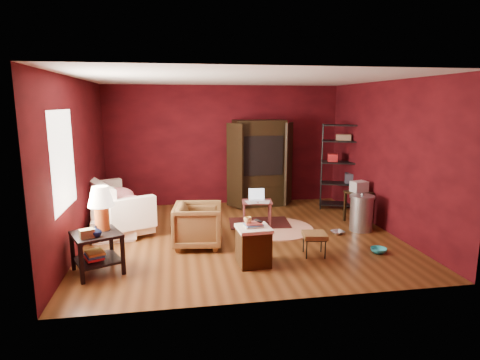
% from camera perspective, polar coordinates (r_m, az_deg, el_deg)
% --- Properties ---
extents(room, '(5.54, 5.04, 2.84)m').
position_cam_1_polar(room, '(7.08, -0.03, 2.87)').
color(room, brown).
rests_on(room, ground).
extents(sofa, '(0.79, 1.99, 0.76)m').
position_cam_1_polar(sofa, '(8.16, -17.45, -3.90)').
color(sofa, white).
rests_on(sofa, ground).
extents(armchair, '(0.83, 0.87, 0.81)m').
position_cam_1_polar(armchair, '(6.81, -5.94, -6.12)').
color(armchair, black).
rests_on(armchair, ground).
extents(pet_bowl_steel, '(0.25, 0.11, 0.24)m').
position_cam_1_polar(pet_bowl_steel, '(7.68, 13.73, -6.61)').
color(pet_bowl_steel, '#ADAFB4').
rests_on(pet_bowl_steel, ground).
extents(pet_bowl_turquoise, '(0.27, 0.18, 0.26)m').
position_cam_1_polar(pet_bowl_turquoise, '(6.94, 19.15, -8.76)').
color(pet_bowl_turquoise, '#29B2C0').
rests_on(pet_bowl_turquoise, ground).
extents(vase, '(0.20, 0.20, 0.15)m').
position_cam_1_polar(vase, '(5.87, -19.77, -6.90)').
color(vase, '#0B163A').
rests_on(vase, side_table).
extents(mug, '(0.14, 0.12, 0.12)m').
position_cam_1_polar(mug, '(5.91, 1.11, -5.59)').
color(mug, '#EBC973').
rests_on(mug, hamper).
extents(side_table, '(0.82, 0.82, 1.23)m').
position_cam_1_polar(side_table, '(6.08, -19.44, -5.54)').
color(side_table, black).
rests_on(side_table, ground).
extents(sofa_cushions, '(1.60, 2.24, 0.88)m').
position_cam_1_polar(sofa_cushions, '(8.11, -17.59, -3.63)').
color(sofa_cushions, white).
rests_on(sofa_cushions, sofa).
extents(hamper, '(0.51, 0.51, 0.68)m').
position_cam_1_polar(hamper, '(6.06, 1.92, -9.23)').
color(hamper, '#3D220E').
rests_on(hamper, ground).
extents(footstool, '(0.41, 0.41, 0.37)m').
position_cam_1_polar(footstool, '(6.51, 10.55, -7.84)').
color(footstool, black).
rests_on(footstool, ground).
extents(rug_round, '(1.59, 1.59, 0.01)m').
position_cam_1_polar(rug_round, '(7.85, 5.02, -6.84)').
color(rug_round, '#EFE1C7').
rests_on(rug_round, ground).
extents(rug_oriental, '(1.26, 0.90, 0.01)m').
position_cam_1_polar(rug_oriental, '(8.13, 2.76, -6.09)').
color(rug_oriental, '#491513').
rests_on(rug_oriental, ground).
extents(laptop_desk, '(0.63, 0.52, 0.72)m').
position_cam_1_polar(laptop_desk, '(7.90, 2.42, -3.37)').
color(laptop_desk, brown).
rests_on(laptop_desk, ground).
extents(tv_armoire, '(1.58, 0.88, 2.01)m').
position_cam_1_polar(tv_armoire, '(9.39, 2.75, 2.65)').
color(tv_armoire, black).
rests_on(tv_armoire, ground).
extents(wire_shelving, '(1.02, 0.70, 1.93)m').
position_cam_1_polar(wire_shelving, '(9.35, 14.40, 2.35)').
color(wire_shelving, black).
rests_on(wire_shelving, ground).
extents(small_stand, '(0.51, 0.51, 0.85)m').
position_cam_1_polar(small_stand, '(8.40, 16.54, -1.62)').
color(small_stand, black).
rests_on(small_stand, ground).
extents(trash_can, '(0.59, 0.59, 0.73)m').
position_cam_1_polar(trash_can, '(7.96, 16.88, -4.48)').
color(trash_can, '#A6AAAE').
rests_on(trash_can, ground).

